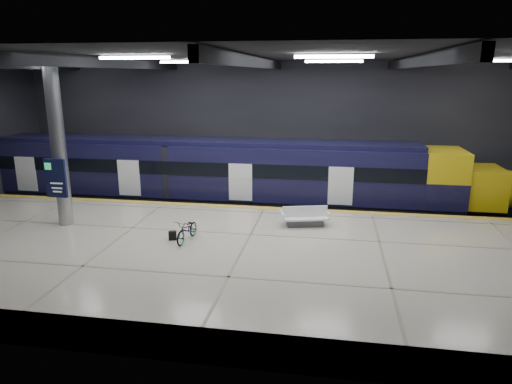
# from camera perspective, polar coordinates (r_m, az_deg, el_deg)

# --- Properties ---
(ground) EXTENTS (30.00, 30.00, 0.00)m
(ground) POSITION_cam_1_polar(r_m,az_deg,el_deg) (19.64, -0.16, -7.34)
(ground) COLOR black
(ground) RESTS_ON ground
(room_shell) EXTENTS (30.10, 16.10, 8.05)m
(room_shell) POSITION_cam_1_polar(r_m,az_deg,el_deg) (18.29, -0.17, 9.52)
(room_shell) COLOR black
(room_shell) RESTS_ON ground
(platform) EXTENTS (30.00, 11.00, 1.10)m
(platform) POSITION_cam_1_polar(r_m,az_deg,el_deg) (17.15, -1.56, -8.71)
(platform) COLOR beige
(platform) RESTS_ON ground
(safety_strip) EXTENTS (30.00, 0.40, 0.01)m
(safety_strip) POSITION_cam_1_polar(r_m,az_deg,el_deg) (21.84, 1.04, -1.99)
(safety_strip) COLOR gold
(safety_strip) RESTS_ON platform
(rails) EXTENTS (30.00, 1.52, 0.16)m
(rails) POSITION_cam_1_polar(r_m,az_deg,el_deg) (24.74, 1.97, -2.47)
(rails) COLOR gray
(rails) RESTS_ON ground
(train) EXTENTS (29.40, 2.84, 3.79)m
(train) POSITION_cam_1_polar(r_m,az_deg,el_deg) (24.70, -4.06, 2.22)
(train) COLOR black
(train) RESTS_ON ground
(bench) EXTENTS (2.10, 1.26, 0.87)m
(bench) POSITION_cam_1_polar(r_m,az_deg,el_deg) (19.34, 6.11, -3.35)
(bench) COLOR #595B60
(bench) RESTS_ON platform
(bicycle) EXTENTS (0.80, 1.75, 0.89)m
(bicycle) POSITION_cam_1_polar(r_m,az_deg,el_deg) (17.68, -8.59, -4.70)
(bicycle) COLOR #99999E
(bicycle) RESTS_ON platform
(pannier_bag) EXTENTS (0.34, 0.26, 0.35)m
(pannier_bag) POSITION_cam_1_polar(r_m,az_deg,el_deg) (17.96, -10.39, -5.38)
(pannier_bag) COLOR black
(pannier_bag) RESTS_ON platform
(info_column) EXTENTS (0.90, 0.78, 6.90)m
(info_column) POSITION_cam_1_polar(r_m,az_deg,el_deg) (20.42, -23.52, 5.29)
(info_column) COLOR #9EA0A5
(info_column) RESTS_ON platform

